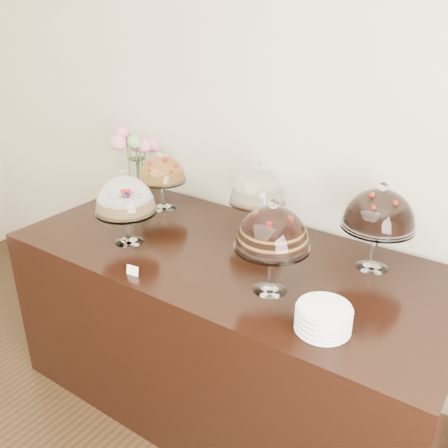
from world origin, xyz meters
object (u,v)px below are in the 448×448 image
Objects in this scene: cake_stand_sugar_sponge at (125,198)px; cake_stand_fruit_tart at (162,171)px; cake_stand_cheesecake at (258,189)px; cake_stand_choco_layer at (272,231)px; display_counter at (229,329)px; flower_vase at (135,156)px; plate_stack at (323,318)px; cake_stand_dark_choco at (379,212)px.

cake_stand_fruit_tart is (-0.15, 0.45, -0.01)m from cake_stand_sugar_sponge.
cake_stand_cheesecake is at bearing 2.72° from cake_stand_fruit_tart.
display_counter is at bearing 152.32° from cake_stand_choco_layer.
display_counter is 5.08× the size of flower_vase.
cake_stand_dark_choco is at bearing 91.65° from plate_stack.
cake_stand_sugar_sponge reaches higher than display_counter.
cake_stand_cheesecake reaches higher than display_counter.
cake_stand_choco_layer is at bearing 156.21° from plate_stack.
cake_stand_dark_choco is 0.96× the size of flower_vase.
plate_stack is at bearing -21.91° from flower_vase.
cake_stand_fruit_tart is at bearing 108.84° from cake_stand_sugar_sponge.
flower_vase is 1.68m from plate_stack.
display_counter is 5.71× the size of cake_stand_sugar_sponge.
display_counter is 6.20× the size of cake_stand_fruit_tart.
cake_stand_cheesecake is (0.48, 0.47, 0.01)m from cake_stand_sugar_sponge.
cake_stand_cheesecake is at bearing 127.33° from cake_stand_choco_layer.
flower_vase is (-0.26, 0.06, 0.03)m from cake_stand_fruit_tart.
display_counter is 0.86m from plate_stack.
cake_stand_dark_choco reaches higher than display_counter.
cake_stand_choco_layer is 0.53m from cake_stand_dark_choco.
cake_stand_sugar_sponge is 1.87× the size of plate_stack.
cake_stand_dark_choco reaches higher than plate_stack.
cake_stand_choco_layer reaches higher than display_counter.
flower_vase reaches higher than cake_stand_cheesecake.
cake_stand_fruit_tart is at bearing -177.28° from cake_stand_cheesecake.
plate_stack is (0.02, -0.58, -0.22)m from cake_stand_dark_choco.
cake_stand_dark_choco is 1.53m from flower_vase.
cake_stand_sugar_sponge is 0.99× the size of cake_stand_cheesecake.
cake_stand_cheesecake is 0.90× the size of flower_vase.
flower_vase reaches higher than plate_stack.
cake_stand_fruit_tart is (-1.27, -0.01, -0.05)m from cake_stand_dark_choco.
cake_stand_dark_choco reaches higher than cake_stand_cheesecake.
cake_stand_dark_choco is at bearing -1.61° from cake_stand_cheesecake.
display_counter is 5.64× the size of cake_stand_cheesecake.
cake_stand_cheesecake is at bearing 137.81° from plate_stack.
cake_stand_choco_layer is 1.07m from cake_stand_fruit_tart.
flower_vase is (-1.24, 0.49, -0.02)m from cake_stand_choco_layer.
cake_stand_fruit_tart is (-0.66, 0.26, 0.68)m from display_counter.
flower_vase is 2.11× the size of plate_stack.
cake_stand_sugar_sponge is 0.92× the size of cake_stand_choco_layer.
cake_stand_sugar_sponge is (-0.50, -0.18, 0.69)m from display_counter.
flower_vase is at bearing 178.28° from cake_stand_cheesecake.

